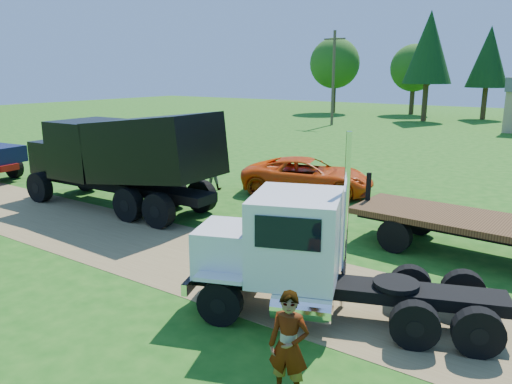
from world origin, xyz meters
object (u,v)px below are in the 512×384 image
Objects in this scene: black_dump_truck at (123,155)px; flatbed_trailer at (496,231)px; spectator_a at (289,346)px; white_semi_tractor at (299,255)px; orange_pickup at (308,176)px.

black_dump_truck reaches higher than flatbed_trailer.
flatbed_trailer is 8.67m from spectator_a.
flatbed_trailer is 4.39× the size of spectator_a.
flatbed_trailer is (12.85, 2.19, -1.24)m from black_dump_truck.
spectator_a is at bearing -83.74° from white_semi_tractor.
spectator_a is (-1.62, -8.52, 0.05)m from flatbed_trailer.
spectator_a is (11.24, -6.33, -1.19)m from black_dump_truck.
spectator_a is at bearing -171.38° from orange_pickup.
white_semi_tractor is 0.82× the size of flatbed_trailer.
orange_pickup is (4.63, 6.17, -1.34)m from black_dump_truck.
white_semi_tractor is 1.19× the size of orange_pickup.
orange_pickup is 3.04× the size of spectator_a.
black_dump_truck is 1.10× the size of flatbed_trailer.
white_semi_tractor is at bearing -22.83° from black_dump_truck.
spectator_a is at bearing -31.82° from black_dump_truck.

